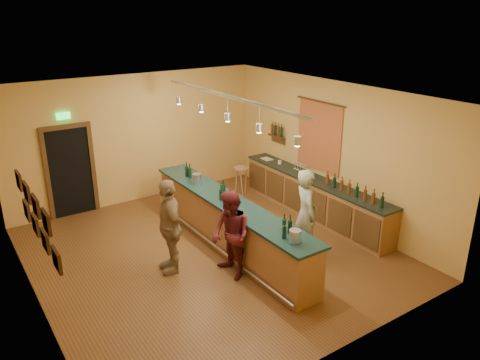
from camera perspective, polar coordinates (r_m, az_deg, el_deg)
floor at (r=9.62m, az=-3.69°, el=-8.87°), size 7.00×7.00×0.00m
ceiling at (r=8.53m, az=-4.18°, el=10.25°), size 6.50×7.00×0.02m
wall_back at (r=11.97m, az=-12.45°, el=4.92°), size 6.50×0.02×3.20m
wall_front at (r=6.43m, az=12.25°, el=-8.89°), size 6.50×0.02×3.20m
wall_left at (r=7.96m, az=-24.60°, el=-4.44°), size 0.02×7.00×3.20m
wall_right at (r=10.85m, az=11.08°, el=3.44°), size 0.02×7.00×3.20m
doorway at (r=11.60m, az=-20.00°, el=1.21°), size 1.15×0.09×2.48m
tapestry at (r=11.04m, az=9.63°, el=5.18°), size 0.03×1.40×1.60m
bottle_shelf at (r=12.14m, az=4.52°, el=5.89°), size 0.17×0.55×0.54m
picture_grid at (r=7.15m, az=-23.57°, el=-3.99°), size 0.06×2.20×0.70m
back_counter at (r=11.15m, az=9.02°, el=-2.03°), size 0.60×4.55×1.27m
tasting_bar at (r=9.55m, az=-1.40°, el=-4.96°), size 0.73×5.10×1.38m
pendant_track at (r=8.80m, az=-1.53°, el=9.17°), size 0.11×4.60×0.50m
bartender at (r=9.16m, az=8.01°, el=-4.17°), size 0.66×0.79×1.84m
customer_a at (r=8.47m, az=-1.10°, el=-6.74°), size 0.63×0.81×1.66m
customer_b at (r=8.72m, az=-8.62°, el=-5.56°), size 0.64×1.13×1.82m
bar_stool at (r=12.16m, az=0.15°, el=0.91°), size 0.38×0.38×0.78m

